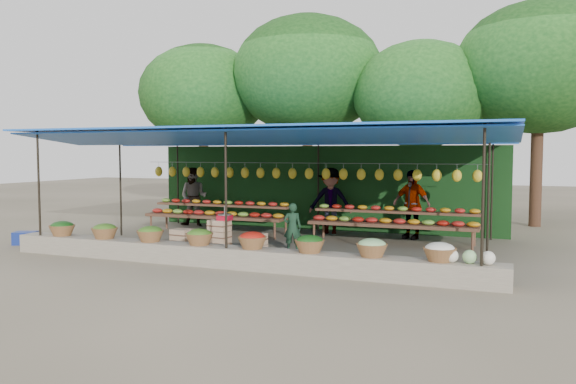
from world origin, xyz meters
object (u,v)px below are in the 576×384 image
at_px(crate_counter, 218,240).
at_px(blue_crate_front, 113,246).
at_px(vendor_seated, 292,228).
at_px(weighing_scale, 225,217).
at_px(blue_crate_back, 25,238).

height_order(crate_counter, blue_crate_front, crate_counter).
bearing_deg(vendor_seated, blue_crate_front, 4.40).
height_order(weighing_scale, blue_crate_back, weighing_scale).
height_order(crate_counter, vendor_seated, vendor_seated).
relative_size(crate_counter, blue_crate_front, 4.75).
xyz_separation_m(weighing_scale, blue_crate_front, (-2.53, -0.72, -0.70)).
xyz_separation_m(weighing_scale, vendor_seated, (1.34, 0.77, -0.28)).
height_order(vendor_seated, blue_crate_back, vendor_seated).
xyz_separation_m(crate_counter, blue_crate_front, (-2.36, -0.72, -0.16)).
bearing_deg(blue_crate_back, blue_crate_front, -26.31).
height_order(crate_counter, blue_crate_back, crate_counter).
relative_size(blue_crate_front, blue_crate_back, 0.94).
height_order(vendor_seated, blue_crate_front, vendor_seated).
bearing_deg(vendor_seated, crate_counter, 10.46).
xyz_separation_m(vendor_seated, blue_crate_back, (-6.64, -1.40, -0.41)).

